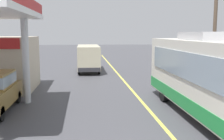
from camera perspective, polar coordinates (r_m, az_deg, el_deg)
The scene contains 5 objects.
ground at distance 25.12m, azimuth 0.96°, elevation -0.48°, with size 120.00×120.00×0.00m, color #424247.
lane_divider_stripe at distance 20.23m, azimuth 2.71°, elevation -2.50°, with size 0.16×50.00×0.01m, color #D8CC4C.
coach_bus_main at distance 11.83m, azimuth 21.04°, elevation -1.99°, with size 2.60×11.04×3.69m.
minibus_opposing_lane at distance 25.74m, azimuth -5.03°, elevation 2.99°, with size 2.04×6.13×2.44m.
utility_pole_roadside at distance 19.60m, azimuth 21.04°, elevation 10.08°, with size 1.80×0.24×8.78m.
Camera 1 is at (-3.08, -4.67, 3.63)m, focal length 43.12 mm.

